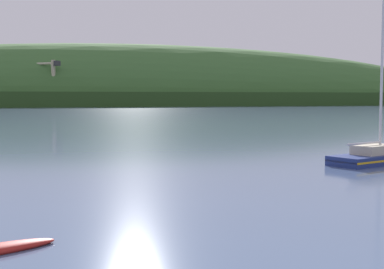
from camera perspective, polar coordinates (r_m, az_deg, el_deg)
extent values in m
cube|color=#27431B|center=(243.01, -9.47, 3.75)|extent=(499.50, 119.49, 5.98)
ellipsoid|color=#38602D|center=(271.19, -5.12, 3.18)|extent=(403.05, 128.70, 60.28)
sphere|color=#38602D|center=(233.26, -6.31, 5.30)|extent=(9.25, 9.25, 9.25)
cube|color=#4C4C51|center=(227.73, -14.52, 3.16)|extent=(5.20, 5.20, 2.00)
cylinder|color=#BCB293|center=(227.81, -14.57, 5.56)|extent=(1.71, 1.71, 17.09)
cylinder|color=#BCB293|center=(230.76, -15.48, 7.30)|extent=(9.69, 6.78, 0.94)
cube|color=#333338|center=(226.95, -14.20, 7.38)|extent=(2.78, 2.96, 2.05)
cube|color=navy|center=(33.87, 18.67, -2.93)|extent=(6.25, 4.49, 1.08)
cube|color=gold|center=(33.83, 18.68, -2.46)|extent=(6.26, 4.51, 0.12)
cube|color=#BCB299|center=(33.90, 18.85, -1.54)|extent=(3.03, 2.50, 0.55)
cylinder|color=silver|center=(34.24, 19.58, 5.72)|extent=(0.16, 0.16, 9.17)
cylinder|color=silver|center=(33.10, 17.91, -0.90)|extent=(2.84, 1.39, 0.13)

